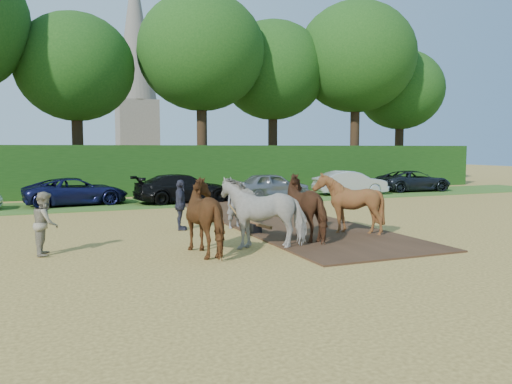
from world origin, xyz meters
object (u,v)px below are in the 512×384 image
parked_cars (200,188)px  spectator_far (180,205)px  plough_team (286,209)px  spectator_near (46,223)px  church (136,63)px

parked_cars → spectator_far: bearing=-110.2°
spectator_far → plough_team: size_ratio=0.26×
parked_cars → spectator_near: bearing=-123.4°
spectator_near → parked_cars: size_ratio=0.05×
plough_team → church: church is taller
spectator_near → parked_cars: bearing=-29.7°
plough_team → church: (4.21, 53.31, 12.73)m
spectator_far → church: 51.91m
spectator_far → parked_cars: bearing=-7.1°
plough_team → parked_cars: size_ratio=0.19×
spectator_far → church: (6.58, 49.86, 12.86)m
spectator_far → church: bearing=5.6°
spectator_near → spectator_far: size_ratio=0.96×
plough_team → spectator_near: bearing=172.4°
spectator_far → parked_cars: (3.28, 8.92, -0.17)m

